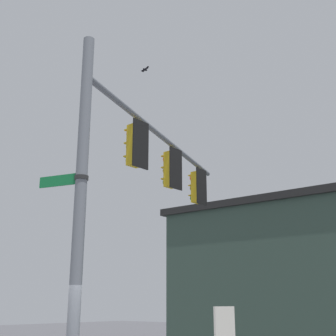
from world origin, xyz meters
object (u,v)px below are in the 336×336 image
at_px(traffic_light_mid_inner, 171,170).
at_px(bird_flying, 145,69).
at_px(traffic_light_nearest_pole, 135,145).
at_px(street_name_sign, 69,179).
at_px(traffic_light_mid_outer, 197,187).

xyz_separation_m(traffic_light_mid_inner, bird_flying, (0.94, 1.99, 4.35)).
distance_m(traffic_light_nearest_pole, street_name_sign, 2.71).
bearing_deg(street_name_sign, traffic_light_mid_outer, 15.56).
xyz_separation_m(traffic_light_nearest_pole, street_name_sign, (-2.27, -0.45, -1.42)).
distance_m(traffic_light_nearest_pole, bird_flying, 6.00).
bearing_deg(traffic_light_mid_inner, bird_flying, 64.82).
bearing_deg(bird_flying, traffic_light_mid_inner, -115.18).
distance_m(traffic_light_mid_inner, bird_flying, 4.87).
bearing_deg(bird_flying, street_name_sign, -149.83).
relative_size(traffic_light_nearest_pole, traffic_light_mid_inner, 1.00).
relative_size(traffic_light_nearest_pole, bird_flying, 3.64).
height_order(traffic_light_mid_inner, traffic_light_mid_outer, same).
bearing_deg(bird_flying, traffic_light_mid_outer, -45.21).
distance_m(traffic_light_mid_inner, street_name_sign, 4.84).
xyz_separation_m(traffic_light_nearest_pole, traffic_light_mid_outer, (4.42, 1.41, 0.00)).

